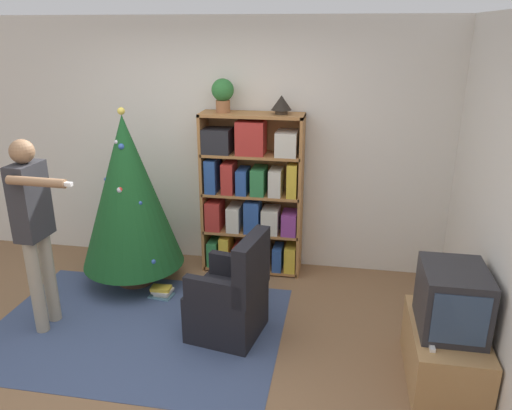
% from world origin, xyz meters
% --- Properties ---
extents(ground_plane, '(14.00, 14.00, 0.00)m').
position_xyz_m(ground_plane, '(0.00, 0.00, 0.00)').
color(ground_plane, '#846042').
extents(wall_back, '(8.00, 0.10, 2.60)m').
position_xyz_m(wall_back, '(0.00, 2.00, 1.30)').
color(wall_back, silver).
rests_on(wall_back, ground_plane).
extents(area_rug, '(2.51, 1.79, 0.01)m').
position_xyz_m(area_rug, '(-0.38, 0.43, 0.00)').
color(area_rug, '#3D4C70').
rests_on(area_rug, ground_plane).
extents(bookshelf, '(1.04, 0.34, 1.69)m').
position_xyz_m(bookshelf, '(0.39, 1.74, 0.82)').
color(bookshelf, '#A8703D').
rests_on(bookshelf, ground_plane).
extents(tv_stand, '(0.51, 0.88, 0.44)m').
position_xyz_m(tv_stand, '(2.12, 0.20, 0.22)').
color(tv_stand, tan).
rests_on(tv_stand, ground_plane).
extents(television, '(0.44, 0.55, 0.47)m').
position_xyz_m(television, '(2.12, 0.20, 0.68)').
color(television, '#28282D').
rests_on(television, tv_stand).
extents(game_remote, '(0.04, 0.12, 0.02)m').
position_xyz_m(game_remote, '(1.96, -0.06, 0.46)').
color(game_remote, white).
rests_on(game_remote, tv_stand).
extents(christmas_tree, '(1.00, 1.00, 1.79)m').
position_xyz_m(christmas_tree, '(-0.73, 1.24, 0.96)').
color(christmas_tree, '#4C3323').
rests_on(christmas_tree, ground_plane).
extents(armchair, '(0.66, 0.65, 0.92)m').
position_xyz_m(armchair, '(0.45, 0.51, 0.32)').
color(armchair, black).
rests_on(armchair, ground_plane).
extents(standing_person, '(0.62, 0.49, 1.66)m').
position_xyz_m(standing_person, '(-1.16, 0.35, 0.99)').
color(standing_person, '#9E937F').
rests_on(standing_person, ground_plane).
extents(potted_plant, '(0.22, 0.22, 0.33)m').
position_xyz_m(potted_plant, '(0.11, 1.76, 1.88)').
color(potted_plant, '#935B38').
rests_on(potted_plant, bookshelf).
extents(table_lamp, '(0.20, 0.20, 0.18)m').
position_xyz_m(table_lamp, '(0.69, 1.76, 1.79)').
color(table_lamp, '#473828').
rests_on(table_lamp, bookshelf).
extents(book_pile_near_tree, '(0.24, 0.18, 0.11)m').
position_xyz_m(book_pile_near_tree, '(-0.36, 0.99, 0.05)').
color(book_pile_near_tree, '#5B899E').
rests_on(book_pile_near_tree, ground_plane).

